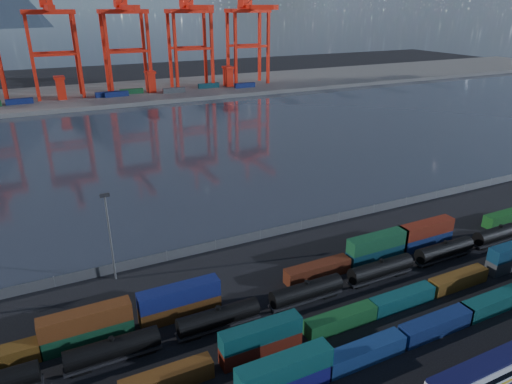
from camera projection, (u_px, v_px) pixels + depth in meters
name	position (u px, v px, depth m)	size (l,w,h in m)	color
ground	(338.00, 314.00, 72.52)	(700.00, 700.00, 0.00)	black
harbor_water	(162.00, 145.00, 159.81)	(700.00, 700.00, 0.00)	#292F3B
far_quay	(111.00, 94.00, 246.73)	(700.00, 70.00, 2.00)	#514F4C
passenger_train	(500.00, 370.00, 58.13)	(75.80, 2.94, 5.04)	silver
container_row_south	(421.00, 327.00, 66.35)	(141.24, 2.59, 5.53)	#3A3C3F
container_row_mid	(422.00, 290.00, 75.70)	(140.97, 2.43, 5.18)	#38393C
container_row_north	(241.00, 288.00, 75.47)	(141.38, 2.61, 5.55)	navy
tanker_string	(306.00, 292.00, 74.83)	(106.14, 2.82, 4.04)	black
waterfront_fence	(260.00, 235.00, 95.41)	(160.12, 0.12, 2.20)	#595B5E
yard_light_mast	(110.00, 233.00, 78.45)	(1.60, 0.40, 16.60)	slate
gantry_cranes	(88.00, 22.00, 224.22)	(198.65, 45.40, 61.48)	red
quay_containers	(93.00, 96.00, 229.32)	(172.58, 10.99, 2.60)	navy
straddle_carriers	(107.00, 84.00, 234.81)	(140.00, 7.00, 11.10)	red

